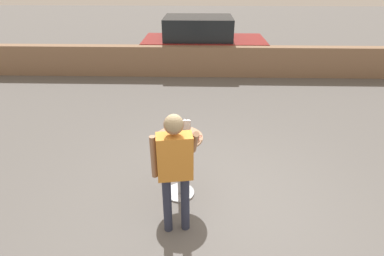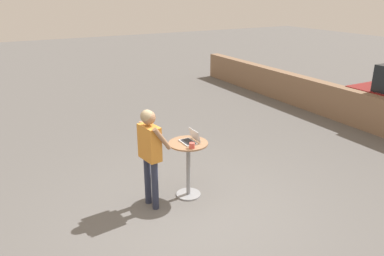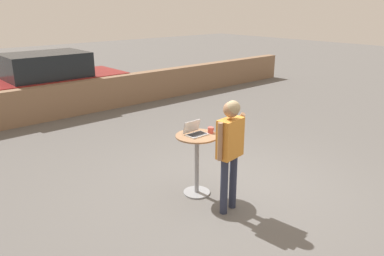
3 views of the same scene
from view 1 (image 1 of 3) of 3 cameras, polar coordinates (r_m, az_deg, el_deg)
The scene contains 7 objects.
ground_plane at distance 4.52m, azimuth 4.93°, elevation -14.29°, with size 50.00×50.00×0.00m, color #5B5956.
pavement_kerb at distance 9.55m, azimuth 3.30°, elevation 12.59°, with size 17.36×0.35×0.92m.
cafe_table at distance 4.30m, azimuth -2.44°, elevation -5.67°, with size 0.67×0.67×1.00m.
laptop at distance 4.13m, azimuth -2.52°, elevation -0.84°, with size 0.32×0.26×0.21m.
coffee_mug at distance 4.03m, azimuth 0.75°, elevation -1.60°, with size 0.13×0.09×0.09m.
standing_person at distance 3.49m, azimuth -3.29°, elevation -6.35°, with size 0.56×0.41×1.69m.
parked_car_near_street at distance 10.45m, azimuth 1.93°, elevation 16.09°, with size 4.01×1.94×1.63m.
Camera 1 is at (-0.29, -3.32, 3.06)m, focal length 28.00 mm.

